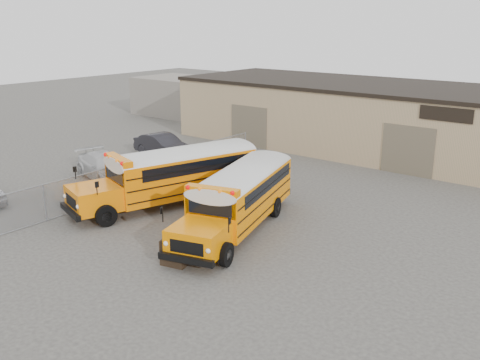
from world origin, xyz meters
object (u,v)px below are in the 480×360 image
Objects in this scene: school_bus_left at (267,155)px; car_dark at (163,146)px; car_white at (105,167)px; school_bus_right at (279,164)px; tarp_bundle at (176,245)px.

car_dark is at bearing 176.20° from school_bus_left.
school_bus_left is 9.54m from car_white.
school_bus_left is 1.96× the size of car_white.
school_bus_left is 1.62m from school_bus_right.
school_bus_left is at bearing -86.79° from car_dark.
school_bus_right is at bearing -31.67° from school_bus_left.
tarp_bundle is at bearing -100.75° from car_white.
car_dark is (-10.55, 1.46, -0.79)m from school_bus_right.
car_white is at bearing -155.18° from school_bus_right.
tarp_bundle is (2.04, -9.81, -0.81)m from school_bus_right.
school_bus_right reaches higher than car_dark.
school_bus_right is at bearing -50.17° from car_white.
school_bus_left is 6.78× the size of tarp_bundle.
school_bus_left is at bearing -42.02° from car_white.
tarp_bundle is at bearing -72.24° from school_bus_left.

